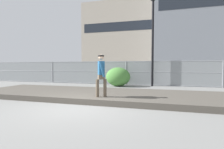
{
  "coord_description": "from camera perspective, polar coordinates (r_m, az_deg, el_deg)",
  "views": [
    {
      "loc": [
        2.86,
        -5.72,
        1.47
      ],
      "look_at": [
        -0.28,
        4.96,
        0.94
      ],
      "focal_mm": 28.6,
      "sensor_mm": 36.0,
      "label": 1
    }
  ],
  "objects": [
    {
      "name": "parked_car_near",
      "position": [
        17.27,
        -6.38,
        0.63
      ],
      "size": [
        4.43,
        2.0,
        1.66
      ],
      "color": "navy",
      "rests_on": "ground_plane"
    },
    {
      "name": "street_lamp",
      "position": [
        13.53,
        12.92,
        13.68
      ],
      "size": [
        0.44,
        0.44,
        6.47
      ],
      "color": "black",
      "rests_on": "ground_plane"
    },
    {
      "name": "gravel_berm",
      "position": [
        8.52,
        -3.48,
        -6.43
      ],
      "size": [
        12.53,
        3.68,
        0.23
      ],
      "primitive_type": "cube",
      "color": "#4C473F",
      "rests_on": "ground_plane"
    },
    {
      "name": "ground_plane",
      "position": [
        6.56,
        -10.08,
        -10.26
      ],
      "size": [
        120.0,
        120.0,
        0.0
      ],
      "primitive_type": "plane",
      "color": "slate"
    },
    {
      "name": "chain_fence",
      "position": [
        13.92,
        4.52,
        0.52
      ],
      "size": [
        26.68,
        0.06,
        1.85
      ],
      "color": "gray",
      "rests_on": "ground_plane"
    },
    {
      "name": "skateboard",
      "position": [
        7.27,
        -3.47,
        -8.48
      ],
      "size": [
        0.79,
        0.57,
        0.07
      ],
      "color": "#B22D2D",
      "rests_on": "ground_plane"
    },
    {
      "name": "library_building",
      "position": [
        57.44,
        4.9,
        11.17
      ],
      "size": [
        24.09,
        15.75,
        19.77
      ],
      "color": "#9E9384",
      "rests_on": "ground_plane"
    },
    {
      "name": "office_block",
      "position": [
        49.96,
        27.72,
        14.68
      ],
      "size": [
        23.46,
        12.91,
        24.12
      ],
      "color": "slate",
      "rests_on": "ground_plane"
    },
    {
      "name": "shrub_left",
      "position": [
        12.92,
        1.94,
        -0.75
      ],
      "size": [
        1.77,
        1.45,
        1.37
      ],
      "color": "#477F38",
      "rests_on": "ground_plane"
    },
    {
      "name": "skater",
      "position": [
        7.14,
        -3.49,
        0.03
      ],
      "size": [
        0.67,
        0.62,
        1.85
      ],
      "color": "gray",
      "rests_on": "skateboard"
    }
  ]
}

